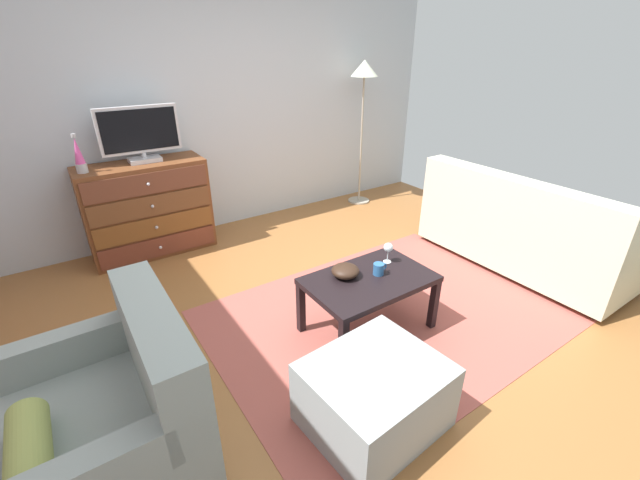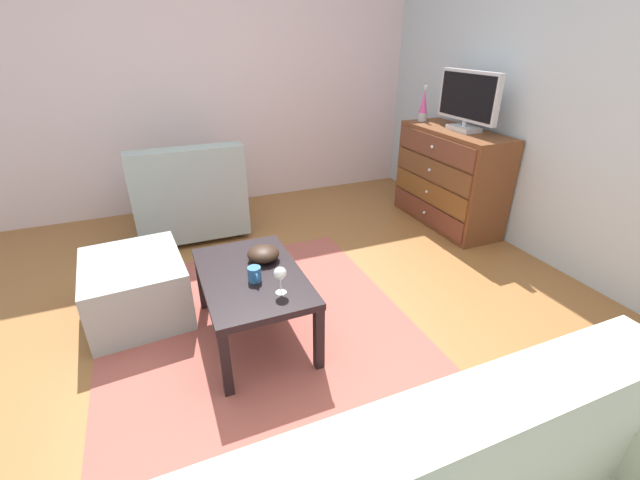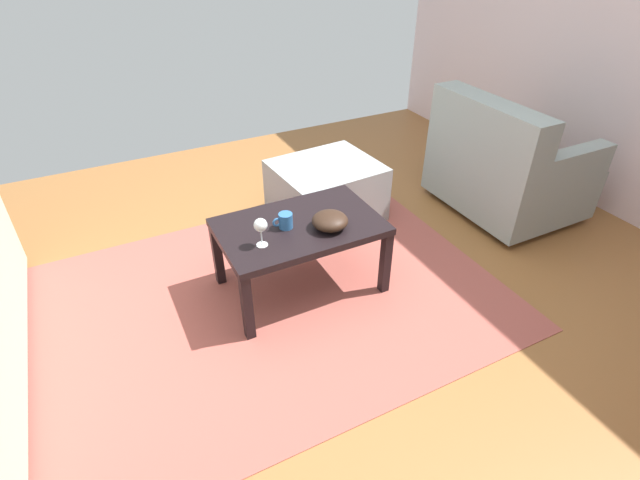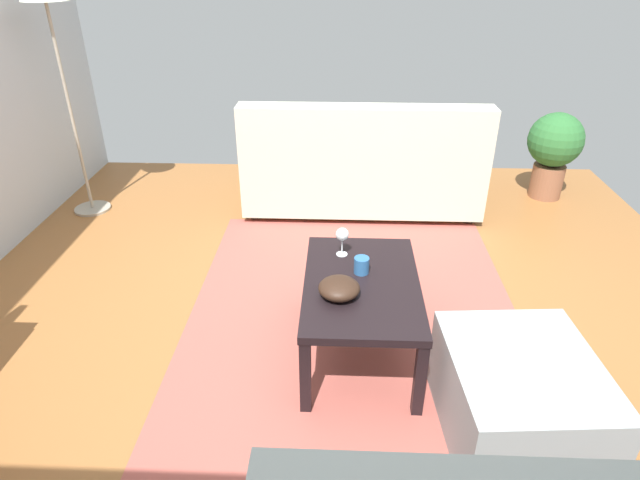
# 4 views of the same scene
# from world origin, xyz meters

# --- Properties ---
(ground_plane) EXTENTS (5.42, 5.01, 0.05)m
(ground_plane) POSITION_xyz_m (0.00, 0.00, -0.03)
(ground_plane) COLOR #965F32
(wall_accent_rear) EXTENTS (5.42, 0.12, 2.58)m
(wall_accent_rear) POSITION_xyz_m (0.00, 2.26, 1.29)
(wall_accent_rear) COLOR silver
(wall_accent_rear) RESTS_ON ground_plane
(area_rug) EXTENTS (2.60, 1.90, 0.01)m
(area_rug) POSITION_xyz_m (0.20, -0.20, 0.00)
(area_rug) COLOR #A55146
(area_rug) RESTS_ON ground_plane
(dresser) EXTENTS (1.13, 0.49, 0.91)m
(dresser) POSITION_xyz_m (-0.99, 1.95, 0.46)
(dresser) COLOR brown
(dresser) RESTS_ON ground_plane
(tv) EXTENTS (0.70, 0.18, 0.50)m
(tv) POSITION_xyz_m (-0.93, 1.98, 1.18)
(tv) COLOR silver
(tv) RESTS_ON dresser
(lava_lamp) EXTENTS (0.09, 0.09, 0.33)m
(lava_lamp) POSITION_xyz_m (-1.46, 1.91, 1.06)
(lava_lamp) COLOR #B7B7BC
(lava_lamp) RESTS_ON dresser
(coffee_table) EXTENTS (0.89, 0.57, 0.44)m
(coffee_table) POSITION_xyz_m (-0.01, -0.22, 0.38)
(coffee_table) COLOR black
(coffee_table) RESTS_ON ground_plane
(wine_glass) EXTENTS (0.07, 0.07, 0.16)m
(wine_glass) POSITION_xyz_m (0.24, -0.12, 0.56)
(wine_glass) COLOR silver
(wine_glass) RESTS_ON coffee_table
(mug) EXTENTS (0.11, 0.08, 0.08)m
(mug) POSITION_xyz_m (0.07, -0.22, 0.48)
(mug) COLOR #2C619B
(mug) RESTS_ON coffee_table
(bowl_decorative) EXTENTS (0.20, 0.20, 0.09)m
(bowl_decorative) POSITION_xyz_m (-0.14, -0.11, 0.48)
(bowl_decorative) COLOR #311F15
(bowl_decorative) RESTS_ON coffee_table
(couch_large) EXTENTS (0.85, 1.83, 0.90)m
(couch_large) POSITION_xyz_m (1.80, -0.28, 0.35)
(couch_large) COLOR #332319
(couch_large) RESTS_ON ground_plane
(armchair) EXTENTS (0.80, 0.94, 0.85)m
(armchair) POSITION_xyz_m (-1.70, -0.39, 0.34)
(armchair) COLOR #332319
(armchair) RESTS_ON ground_plane
(ottoman) EXTENTS (0.74, 0.65, 0.40)m
(ottoman) POSITION_xyz_m (-0.52, -0.88, 0.20)
(ottoman) COLOR #939B9D
(ottoman) RESTS_ON ground_plane
(standing_lamp) EXTENTS (0.32, 0.32, 1.74)m
(standing_lamp) POSITION_xyz_m (1.63, 1.90, 1.49)
(standing_lamp) COLOR #A59E8C
(standing_lamp) RESTS_ON ground_plane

